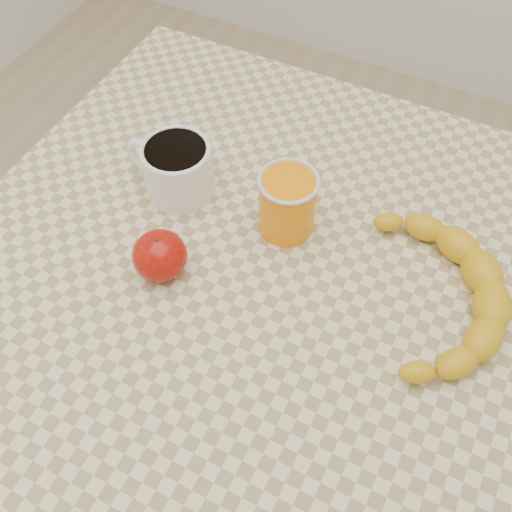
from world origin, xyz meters
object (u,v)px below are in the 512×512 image
at_px(table, 256,299).
at_px(apple, 160,255).
at_px(coffee_mug, 176,167).
at_px(orange_juice_glass, 287,203).
at_px(banana, 439,293).

relative_size(table, apple, 8.78).
bearing_deg(table, apple, -149.94).
bearing_deg(coffee_mug, orange_juice_glass, 2.30).
relative_size(coffee_mug, banana, 0.41).
relative_size(table, coffee_mug, 5.93).
distance_m(orange_juice_glass, apple, 0.18).
distance_m(table, apple, 0.17).
bearing_deg(apple, coffee_mug, 112.15).
bearing_deg(coffee_mug, table, -23.92).
relative_size(apple, banana, 0.27).
bearing_deg(orange_juice_glass, apple, -129.28).
xyz_separation_m(table, orange_juice_glass, (0.01, 0.08, 0.13)).
height_order(orange_juice_glass, banana, orange_juice_glass).
height_order(table, banana, banana).
bearing_deg(coffee_mug, banana, -3.20).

